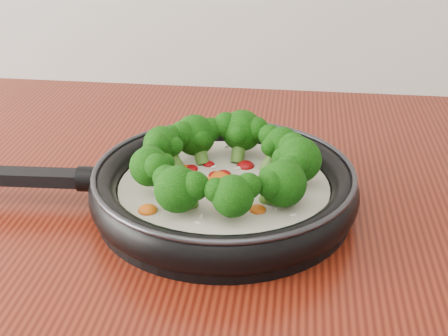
# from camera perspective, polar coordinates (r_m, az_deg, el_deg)

# --- Properties ---
(skillet) EXTENTS (0.46, 0.31, 0.09)m
(skillet) POSITION_cam_1_polar(r_m,az_deg,el_deg) (0.67, -0.14, -1.34)
(skillet) COLOR black
(skillet) RESTS_ON counter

